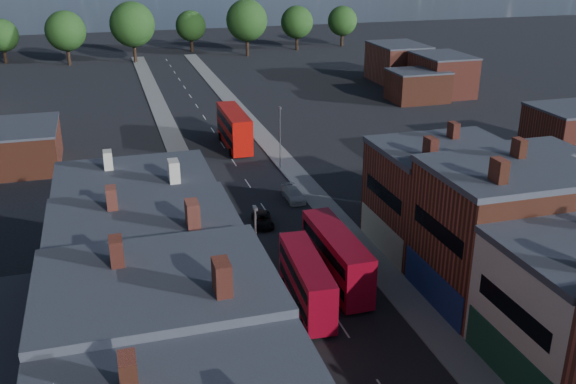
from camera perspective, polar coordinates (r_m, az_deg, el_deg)
pavement_west at (r=70.83m, az=-7.64°, el=-1.38°), size 3.00×200.00×0.12m
pavement_east at (r=73.64m, az=2.38°, el=-0.29°), size 3.00×200.00×0.12m
lamp_post_2 at (r=51.21m, az=-2.87°, el=-4.84°), size 0.25×0.70×8.12m
lamp_post_3 at (r=80.79m, az=-0.71°, el=5.22°), size 0.25×0.70×8.12m
bus_0 at (r=51.15m, az=1.65°, el=-7.88°), size 2.97×10.08×4.30m
bus_1 at (r=54.39m, az=4.32°, el=-5.76°), size 2.88×10.95×4.72m
bus_2 at (r=90.53m, az=-4.81°, el=5.71°), size 3.14×12.11×5.22m
car_2 at (r=65.97m, az=-2.25°, el=-2.49°), size 2.34×4.35×1.16m
car_3 at (r=72.17m, az=0.49°, el=-0.22°), size 1.95×4.60×1.32m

